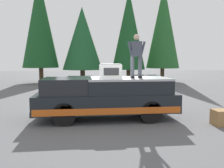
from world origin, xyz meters
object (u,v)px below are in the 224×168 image
parked_car_maroon (79,84)px  compressor_unit (110,71)px  pickup_truck (106,97)px  parked_car_white (145,82)px  person_on_truck_bed (136,55)px  wooden_crate (221,118)px

parked_car_maroon → compressor_unit: bearing=-170.8°
pickup_truck → compressor_unit: compressor_unit is taller
pickup_truck → parked_car_white: 10.06m
person_on_truck_bed → parked_car_maroon: 9.21m
pickup_truck → person_on_truck_bed: person_on_truck_bed is taller
parked_car_white → parked_car_maroon: size_ratio=1.00×
compressor_unit → wooden_crate: compressor_unit is taller
compressor_unit → parked_car_white: compressor_unit is taller
person_on_truck_bed → parked_car_maroon: size_ratio=0.41×
parked_car_maroon → person_on_truck_bed: bearing=-164.9°
parked_car_white → parked_car_maroon: bearing=98.5°
compressor_unit → parked_car_maroon: size_ratio=0.20×
pickup_truck → parked_car_maroon: 8.53m
person_on_truck_bed → pickup_truck: bearing=77.7°
parked_car_maroon → wooden_crate: size_ratio=7.32×
parked_car_white → parked_car_maroon: 5.28m
pickup_truck → person_on_truck_bed: bearing=-102.3°
pickup_truck → compressor_unit: (-0.01, -0.17, 1.05)m
person_on_truck_bed → wooden_crate: (-1.23, -2.86, -2.27)m
parked_car_white → parked_car_maroon: (-0.78, 5.22, 0.00)m
compressor_unit → wooden_crate: size_ratio=1.50×
compressor_unit → person_on_truck_bed: bearing=-103.6°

